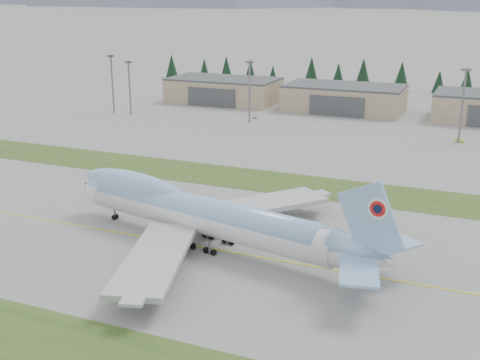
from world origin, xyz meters
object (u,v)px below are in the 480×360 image
at_px(boeing_747_freighter, 201,214).
at_px(hangar_left, 224,90).
at_px(service_vehicle_b, 460,142).
at_px(hangar_center, 344,98).
at_px(service_vehicle_a, 255,118).

relative_size(boeing_747_freighter, hangar_left, 1.53).
bearing_deg(service_vehicle_b, hangar_center, 76.73).
xyz_separation_m(boeing_747_freighter, service_vehicle_a, (-35.78, 120.14, -6.36)).
relative_size(boeing_747_freighter, service_vehicle_b, 21.68).
height_order(service_vehicle_a, service_vehicle_b, service_vehicle_a).
xyz_separation_m(hangar_left, service_vehicle_a, (26.12, -28.40, -5.39)).
xyz_separation_m(service_vehicle_a, service_vehicle_b, (77.20, -11.19, 0.00)).
distance_m(hangar_left, service_vehicle_a, 38.96).
distance_m(boeing_747_freighter, hangar_center, 148.70).
bearing_deg(service_vehicle_a, service_vehicle_b, -32.29).
bearing_deg(boeing_747_freighter, hangar_center, 104.54).
relative_size(hangar_left, service_vehicle_b, 14.16).
bearing_deg(hangar_center, boeing_747_freighter, -87.34).
distance_m(boeing_747_freighter, service_vehicle_a, 125.51).
bearing_deg(hangar_left, boeing_747_freighter, -67.38).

